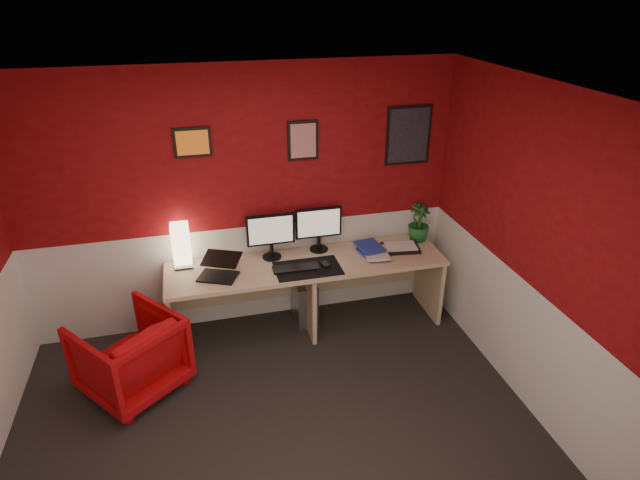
{
  "coord_description": "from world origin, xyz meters",
  "views": [
    {
      "loc": [
        -0.42,
        -2.82,
        3.11
      ],
      "look_at": [
        0.6,
        1.21,
        1.05
      ],
      "focal_mm": 29.67,
      "sensor_mm": 36.0,
      "label": 1
    }
  ],
  "objects_px": {
    "shoji_lamp": "(182,247)",
    "laptop": "(217,267)",
    "monitor_right": "(319,223)",
    "pc_tower": "(304,298)",
    "zen_tray": "(400,248)",
    "monitor_left": "(271,230)",
    "potted_plant": "(419,223)",
    "desk": "(308,295)",
    "armchair": "(130,355)"
  },
  "relations": [
    {
      "from": "shoji_lamp",
      "to": "laptop",
      "type": "xyz_separation_m",
      "value": [
        0.29,
        -0.29,
        -0.09
      ]
    },
    {
      "from": "monitor_right",
      "to": "pc_tower",
      "type": "bearing_deg",
      "value": -163.65
    },
    {
      "from": "shoji_lamp",
      "to": "zen_tray",
      "type": "xyz_separation_m",
      "value": [
        2.06,
        -0.17,
        -0.18
      ]
    },
    {
      "from": "monitor_left",
      "to": "potted_plant",
      "type": "height_order",
      "value": "monitor_left"
    },
    {
      "from": "desk",
      "to": "zen_tray",
      "type": "distance_m",
      "value": 1.02
    },
    {
      "from": "armchair",
      "to": "zen_tray",
      "type": "bearing_deg",
      "value": 152.97
    },
    {
      "from": "laptop",
      "to": "pc_tower",
      "type": "relative_size",
      "value": 0.73
    },
    {
      "from": "monitor_left",
      "to": "potted_plant",
      "type": "distance_m",
      "value": 1.49
    },
    {
      "from": "monitor_right",
      "to": "desk",
      "type": "bearing_deg",
      "value": -127.33
    },
    {
      "from": "monitor_right",
      "to": "laptop",
      "type": "bearing_deg",
      "value": -163.29
    },
    {
      "from": "shoji_lamp",
      "to": "zen_tray",
      "type": "bearing_deg",
      "value": -4.83
    },
    {
      "from": "laptop",
      "to": "monitor_right",
      "type": "distance_m",
      "value": 1.06
    },
    {
      "from": "laptop",
      "to": "monitor_left",
      "type": "bearing_deg",
      "value": 50.61
    },
    {
      "from": "laptop",
      "to": "potted_plant",
      "type": "bearing_deg",
      "value": 32.19
    },
    {
      "from": "monitor_left",
      "to": "pc_tower",
      "type": "bearing_deg",
      "value": -1.07
    },
    {
      "from": "monitor_left",
      "to": "armchair",
      "type": "xyz_separation_m",
      "value": [
        -1.31,
        -0.66,
        -0.68
      ]
    },
    {
      "from": "zen_tray",
      "to": "pc_tower",
      "type": "height_order",
      "value": "zen_tray"
    },
    {
      "from": "pc_tower",
      "to": "armchair",
      "type": "bearing_deg",
      "value": -158.34
    },
    {
      "from": "desk",
      "to": "potted_plant",
      "type": "bearing_deg",
      "value": 8.84
    },
    {
      "from": "potted_plant",
      "to": "armchair",
      "type": "xyz_separation_m",
      "value": [
        -2.8,
        -0.67,
        -0.58
      ]
    },
    {
      "from": "desk",
      "to": "armchair",
      "type": "distance_m",
      "value": 1.68
    },
    {
      "from": "desk",
      "to": "monitor_left",
      "type": "bearing_deg",
      "value": 149.63
    },
    {
      "from": "shoji_lamp",
      "to": "monitor_right",
      "type": "distance_m",
      "value": 1.29
    },
    {
      "from": "pc_tower",
      "to": "laptop",
      "type": "bearing_deg",
      "value": -163.71
    },
    {
      "from": "shoji_lamp",
      "to": "laptop",
      "type": "bearing_deg",
      "value": -44.71
    },
    {
      "from": "monitor_left",
      "to": "zen_tray",
      "type": "distance_m",
      "value": 1.29
    },
    {
      "from": "laptop",
      "to": "monitor_right",
      "type": "bearing_deg",
      "value": 41.49
    },
    {
      "from": "monitor_right",
      "to": "potted_plant",
      "type": "height_order",
      "value": "monitor_right"
    },
    {
      "from": "shoji_lamp",
      "to": "armchair",
      "type": "bearing_deg",
      "value": -125.39
    },
    {
      "from": "shoji_lamp",
      "to": "potted_plant",
      "type": "bearing_deg",
      "value": -0.6
    },
    {
      "from": "shoji_lamp",
      "to": "laptop",
      "type": "distance_m",
      "value": 0.42
    },
    {
      "from": "shoji_lamp",
      "to": "monitor_left",
      "type": "distance_m",
      "value": 0.82
    },
    {
      "from": "desk",
      "to": "monitor_right",
      "type": "distance_m",
      "value": 0.71
    },
    {
      "from": "desk",
      "to": "potted_plant",
      "type": "relative_size",
      "value": 6.74
    },
    {
      "from": "armchair",
      "to": "monitor_right",
      "type": "bearing_deg",
      "value": 163.14
    },
    {
      "from": "potted_plant",
      "to": "zen_tray",
      "type": "bearing_deg",
      "value": -148.38
    },
    {
      "from": "desk",
      "to": "armchair",
      "type": "bearing_deg",
      "value": -163.29
    },
    {
      "from": "laptop",
      "to": "shoji_lamp",
      "type": "bearing_deg",
      "value": 160.07
    },
    {
      "from": "desk",
      "to": "laptop",
      "type": "height_order",
      "value": "laptop"
    },
    {
      "from": "potted_plant",
      "to": "laptop",
      "type": "bearing_deg",
      "value": -172.58
    },
    {
      "from": "zen_tray",
      "to": "pc_tower",
      "type": "relative_size",
      "value": 0.78
    },
    {
      "from": "pc_tower",
      "to": "zen_tray",
      "type": "bearing_deg",
      "value": -8.69
    },
    {
      "from": "potted_plant",
      "to": "armchair",
      "type": "height_order",
      "value": "potted_plant"
    },
    {
      "from": "shoji_lamp",
      "to": "pc_tower",
      "type": "xyz_separation_m",
      "value": [
        1.11,
        -0.04,
        -0.7
      ]
    },
    {
      "from": "laptop",
      "to": "monitor_left",
      "type": "distance_m",
      "value": 0.61
    },
    {
      "from": "potted_plant",
      "to": "armchair",
      "type": "bearing_deg",
      "value": -166.57
    },
    {
      "from": "desk",
      "to": "potted_plant",
      "type": "height_order",
      "value": "potted_plant"
    },
    {
      "from": "pc_tower",
      "to": "monitor_left",
      "type": "bearing_deg",
      "value": 178.43
    },
    {
      "from": "monitor_left",
      "to": "monitor_right",
      "type": "bearing_deg",
      "value": 5.42
    },
    {
      "from": "monitor_right",
      "to": "pc_tower",
      "type": "relative_size",
      "value": 1.29
    }
  ]
}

